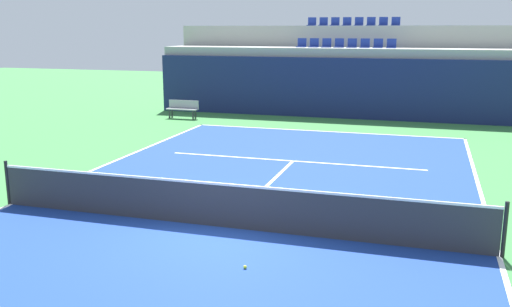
# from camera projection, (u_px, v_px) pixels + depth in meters

# --- Properties ---
(ground_plane) EXTENTS (80.00, 80.00, 0.00)m
(ground_plane) POSITION_uv_depth(u_px,v_px,m) (224.00, 227.00, 12.02)
(ground_plane) COLOR #387A3D
(court_surface) EXTENTS (11.00, 24.00, 0.01)m
(court_surface) POSITION_uv_depth(u_px,v_px,m) (224.00, 227.00, 12.02)
(court_surface) COLOR navy
(court_surface) RESTS_ON ground_plane
(baseline_far) EXTENTS (11.00, 0.10, 0.00)m
(baseline_far) POSITION_uv_depth(u_px,v_px,m) (324.00, 131.00, 23.17)
(baseline_far) COLOR white
(baseline_far) RESTS_ON court_surface
(sideline_left) EXTENTS (0.10, 24.00, 0.00)m
(sideline_left) POSITION_uv_depth(u_px,v_px,m) (11.00, 204.00, 13.58)
(sideline_left) COLOR white
(sideline_left) RESTS_ON court_surface
(sideline_right) EXTENTS (0.10, 24.00, 0.00)m
(sideline_right) POSITION_uv_depth(u_px,v_px,m) (499.00, 257.00, 10.46)
(sideline_right) COLOR white
(sideline_right) RESTS_ON court_surface
(service_line_far) EXTENTS (8.26, 0.10, 0.00)m
(service_line_far) POSITION_uv_depth(u_px,v_px,m) (293.00, 161.00, 17.99)
(service_line_far) COLOR white
(service_line_far) RESTS_ON court_surface
(centre_service_line) EXTENTS (0.10, 6.40, 0.00)m
(centre_service_line) POSITION_uv_depth(u_px,v_px,m) (265.00, 187.00, 15.01)
(centre_service_line) COLOR white
(centre_service_line) RESTS_ON court_surface
(back_wall) EXTENTS (18.08, 0.30, 2.82)m
(back_wall) POSITION_uv_depth(u_px,v_px,m) (340.00, 88.00, 26.41)
(back_wall) COLOR navy
(back_wall) RESTS_ON ground_plane
(stands_tier_lower) EXTENTS (18.08, 2.40, 3.24)m
(stands_tier_lower) POSITION_uv_depth(u_px,v_px,m) (344.00, 81.00, 27.62)
(stands_tier_lower) COLOR #9E9E99
(stands_tier_lower) RESTS_ON ground_plane
(stands_tier_upper) EXTENTS (18.08, 2.40, 4.29)m
(stands_tier_upper) POSITION_uv_depth(u_px,v_px,m) (351.00, 67.00, 29.75)
(stands_tier_upper) COLOR #9E9E99
(stands_tier_upper) RESTS_ON ground_plane
(seating_row_lower) EXTENTS (4.79, 0.44, 0.44)m
(seating_row_lower) POSITION_uv_depth(u_px,v_px,m) (345.00, 45.00, 27.33)
(seating_row_lower) COLOR navy
(seating_row_lower) RESTS_ON stands_tier_lower
(seating_row_upper) EXTENTS (4.79, 0.44, 0.44)m
(seating_row_upper) POSITION_uv_depth(u_px,v_px,m) (353.00, 23.00, 29.34)
(seating_row_upper) COLOR navy
(seating_row_upper) RESTS_ON stands_tier_upper
(tennis_net) EXTENTS (11.08, 0.08, 1.07)m
(tennis_net) POSITION_uv_depth(u_px,v_px,m) (223.00, 205.00, 11.91)
(tennis_net) COLOR black
(tennis_net) RESTS_ON court_surface
(player_bench) EXTENTS (1.50, 0.40, 0.85)m
(player_bench) POSITION_uv_depth(u_px,v_px,m) (183.00, 108.00, 26.45)
(player_bench) COLOR #99999E
(player_bench) RESTS_ON ground_plane
(tennis_ball_0) EXTENTS (0.07, 0.07, 0.07)m
(tennis_ball_0) POSITION_uv_depth(u_px,v_px,m) (245.00, 267.00, 9.93)
(tennis_ball_0) COLOR #CCE033
(tennis_ball_0) RESTS_ON court_surface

